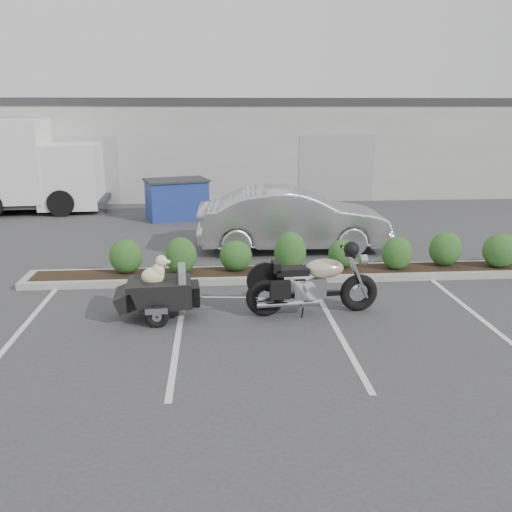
{
  "coord_description": "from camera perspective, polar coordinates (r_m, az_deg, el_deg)",
  "views": [
    {
      "loc": [
        -0.85,
        -9.28,
        3.71
      ],
      "look_at": [
        -0.02,
        1.32,
        0.75
      ],
      "focal_mm": 38.0,
      "sensor_mm": 36.0,
      "label": 1
    }
  ],
  "objects": [
    {
      "name": "planter_kerb",
      "position": [
        12.18,
        4.49,
        -1.86
      ],
      "size": [
        12.0,
        1.0,
        0.15
      ],
      "primitive_type": "cube",
      "color": "#9E9E93",
      "rests_on": "ground"
    },
    {
      "name": "ground",
      "position": [
        10.03,
        0.73,
        -6.15
      ],
      "size": [
        90.0,
        90.0,
        0.0
      ],
      "primitive_type": "plane",
      "color": "#38383A",
      "rests_on": "ground"
    },
    {
      "name": "motorcycle",
      "position": [
        9.93,
        6.0,
        -2.97
      ],
      "size": [
        2.49,
        0.85,
        1.43
      ],
      "rotation": [
        0.0,
        0.0,
        0.07
      ],
      "color": "black",
      "rests_on": "ground"
    },
    {
      "name": "pet_trailer",
      "position": [
        9.87,
        -10.2,
        -3.69
      ],
      "size": [
        1.99,
        1.12,
        1.18
      ],
      "rotation": [
        0.0,
        0.0,
        0.07
      ],
      "color": "black",
      "rests_on": "ground"
    },
    {
      "name": "delivery_truck",
      "position": [
        21.45,
        -25.24,
        8.35
      ],
      "size": [
        7.25,
        2.85,
        3.26
      ],
      "rotation": [
        0.0,
        0.0,
        0.06
      ],
      "color": "silver",
      "rests_on": "ground"
    },
    {
      "name": "sedan",
      "position": [
        14.3,
        3.91,
        3.87
      ],
      "size": [
        5.02,
        1.82,
        1.65
      ],
      "primitive_type": "imported",
      "rotation": [
        0.0,
        0.0,
        1.56
      ],
      "color": "silver",
      "rests_on": "ground"
    },
    {
      "name": "building",
      "position": [
        26.35,
        -2.64,
        11.81
      ],
      "size": [
        26.0,
        10.0,
        4.0
      ],
      "primitive_type": "cube",
      "color": "#9EA099",
      "rests_on": "ground"
    },
    {
      "name": "dumpster",
      "position": [
        18.59,
        -8.34,
        6.0
      ],
      "size": [
        2.34,
        1.91,
        1.34
      ],
      "rotation": [
        0.0,
        0.0,
        0.29
      ],
      "color": "navy",
      "rests_on": "ground"
    }
  ]
}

